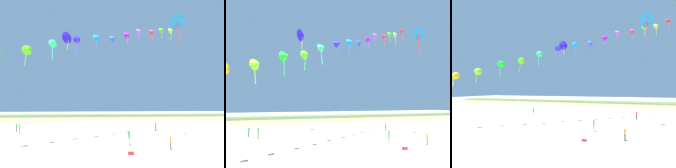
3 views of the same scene
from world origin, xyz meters
The scene contains 11 objects.
ground_plane centered at (0.00, 0.00, 0.00)m, with size 240.00×240.00×0.00m, color beige.
dune_ridge centered at (0.00, 42.19, 0.99)m, with size 120.00×9.18×2.00m.
person_near_left centered at (5.25, 7.25, 1.01)m, with size 0.24×0.61×1.76m.
person_near_right centered at (-12.24, 20.43, 0.92)m, with size 0.45×0.45×1.60m.
person_mid_center centered at (9.26, 4.54, 0.94)m, with size 0.37×0.53×1.63m.
person_far_left centered at (12.51, 19.40, 1.01)m, with size 0.49×0.50×1.76m.
person_far_right centered at (-10.91, 18.03, 1.01)m, with size 0.36×0.58×1.75m.
kite_banner_string centered at (2.76, 12.41, 14.91)m, with size 36.18×24.02×22.41m.
large_kite_low_lead centered at (12.91, 9.91, 16.70)m, with size 2.51×2.16×4.41m.
large_kite_mid_trail centered at (-3.76, 20.65, 17.53)m, with size 2.19×2.19×3.68m.
beach_cooler centered at (4.62, 3.02, 0.21)m, with size 0.58×0.41×0.46m.
Camera 3 is at (8.04, -14.94, 6.13)m, focal length 24.00 mm.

